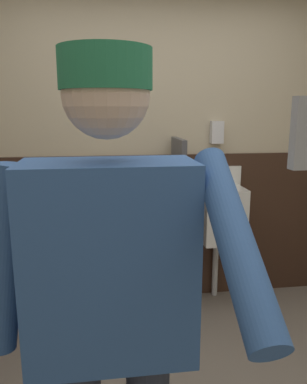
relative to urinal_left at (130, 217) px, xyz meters
name	(u,v)px	position (x,y,z in m)	size (l,w,h in m)	color
wall_back	(154,144)	(0.23, 0.22, 0.56)	(4.14, 0.12, 2.68)	beige
wainscot_band_back	(155,228)	(0.23, 0.14, -0.15)	(3.54, 0.03, 1.25)	#382319
urinal_left	(130,217)	(0.00, 0.00, 0.00)	(0.40, 0.34, 1.24)	white
urinal_middle	(221,213)	(0.75, 0.00, 0.00)	(0.40, 0.34, 1.24)	white
privacy_divider_panel	(178,196)	(0.38, -0.07, 0.17)	(0.04, 0.40, 0.90)	#4C4C51
person	(111,297)	(-0.20, -1.85, 0.29)	(0.71, 0.60, 1.77)	#2D3342
soap_dispenser	(217,132)	(0.73, 0.12, 0.65)	(0.10, 0.07, 0.18)	silver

